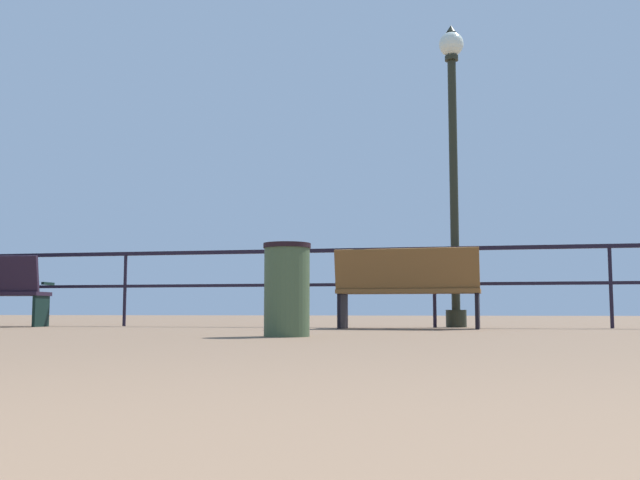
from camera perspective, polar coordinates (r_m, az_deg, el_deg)
pier_railing at (r=9.20m, az=8.98°, el=-2.16°), size 20.94×0.05×1.01m
bench_near_left at (r=8.47m, az=6.88°, el=-3.54°), size 1.68×0.71×0.92m
lamppost_center at (r=9.62m, az=10.44°, el=7.22°), size 0.32×0.32×3.97m
trash_bin at (r=5.94m, az=-2.63°, el=-3.92°), size 0.39×0.39×0.76m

